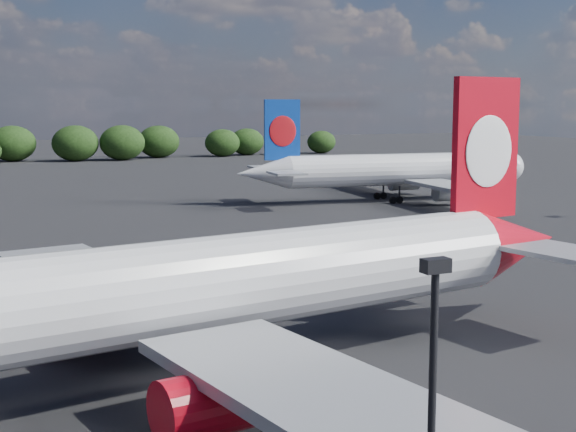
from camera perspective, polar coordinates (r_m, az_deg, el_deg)
name	(u,v)px	position (r m, az deg, el deg)	size (l,w,h in m)	color
qantas_airliner	(239,284)	(42.37, -3.53, -4.82)	(48.69, 46.47, 15.91)	silver
china_southern_airliner	(393,171)	(119.14, 7.50, 3.22)	(45.68, 43.52, 14.90)	silver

